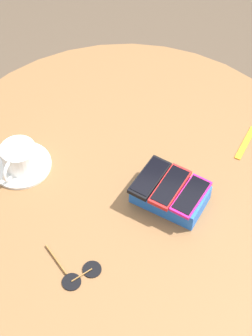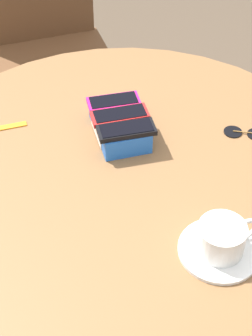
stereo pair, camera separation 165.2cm
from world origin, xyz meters
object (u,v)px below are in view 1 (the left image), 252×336
object	(u,v)px
phone_black	(150,178)
lanyard_strap	(246,143)
phone_magenta	(191,196)
phone_box	(170,194)
phone_red	(170,187)
coffee_cup	(19,157)
sunglasses	(79,274)
saucer	(21,165)
round_table	(126,195)

from	to	relation	value
phone_black	lanyard_strap	distance (m)	0.31
phone_magenta	phone_black	bearing A→B (deg)	-15.73
phone_magenta	phone_box	bearing A→B (deg)	-16.55
phone_red	coffee_cup	distance (m)	0.40
phone_box	sunglasses	world-z (taller)	phone_box
phone_red	lanyard_strap	xyz separation A→B (m)	(-0.17, -0.23, -0.06)
phone_red	sunglasses	distance (m)	0.30
saucer	sunglasses	size ratio (longest dim) A/B	1.09
coffee_cup	sunglasses	xyz separation A→B (m)	(-0.24, 0.26, -0.04)
phone_black	sunglasses	distance (m)	0.29
phone_black	sunglasses	world-z (taller)	phone_black
phone_red	saucer	xyz separation A→B (m)	(0.39, -0.02, -0.05)
phone_red	coffee_cup	size ratio (longest dim) A/B	1.13
phone_magenta	phone_red	bearing A→B (deg)	-15.70
round_table	saucer	xyz separation A→B (m)	(0.27, 0.04, 0.10)
phone_black	lanyard_strap	world-z (taller)	phone_black
round_table	phone_magenta	distance (m)	0.25
phone_box	phone_red	xyz separation A→B (m)	(0.00, 0.00, 0.03)
round_table	saucer	world-z (taller)	saucer
phone_box	saucer	bearing A→B (deg)	-2.62
phone_black	phone_box	bearing A→B (deg)	165.03
coffee_cup	lanyard_strap	xyz separation A→B (m)	(-0.56, -0.22, -0.04)
lanyard_strap	phone_box	bearing A→B (deg)	54.76
phone_magenta	lanyard_strap	size ratio (longest dim) A/B	1.06
phone_red	sunglasses	bearing A→B (deg)	57.31
phone_box	lanyard_strap	xyz separation A→B (m)	(-0.16, -0.23, -0.02)
round_table	coffee_cup	distance (m)	0.31
round_table	lanyard_strap	world-z (taller)	lanyard_strap
round_table	phone_red	distance (m)	0.21
saucer	sunglasses	world-z (taller)	saucer
saucer	coffee_cup	size ratio (longest dim) A/B	1.26
sunglasses	phone_box	bearing A→B (deg)	-123.03
phone_red	sunglasses	xyz separation A→B (m)	(0.16, 0.25, -0.05)
phone_box	phone_black	distance (m)	0.07
phone_black	sunglasses	xyz separation A→B (m)	(0.11, 0.26, -0.06)
saucer	phone_box	bearing A→B (deg)	177.38
phone_red	round_table	bearing A→B (deg)	-25.62
phone_magenta	coffee_cup	bearing A→B (deg)	-3.91
round_table	phone_magenta	world-z (taller)	phone_magenta
coffee_cup	saucer	bearing A→B (deg)	-98.76
phone_black	lanyard_strap	bearing A→B (deg)	-135.26
phone_box	saucer	distance (m)	0.40
phone_magenta	coffee_cup	xyz separation A→B (m)	(0.45, -0.03, -0.02)
sunglasses	phone_red	bearing A→B (deg)	-122.69
sunglasses	saucer	bearing A→B (deg)	-48.59
round_table	phone_box	bearing A→B (deg)	154.85
coffee_cup	sunglasses	bearing A→B (deg)	131.74
round_table	phone_box	world-z (taller)	phone_box
phone_red	phone_black	distance (m)	0.06
round_table	saucer	size ratio (longest dim) A/B	6.60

